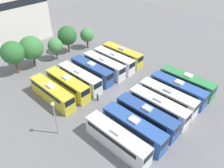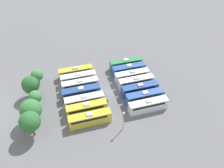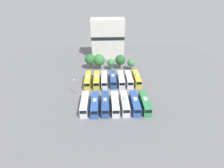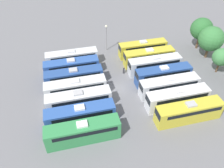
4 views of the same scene
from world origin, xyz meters
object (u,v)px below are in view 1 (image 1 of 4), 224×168
(bus_13, at_px, (122,55))
(tree_3, at_px, (67,36))
(bus_5, at_px, (178,89))
(depot_building, at_px, (10,5))
(bus_8, at_px, (67,84))
(tree_2, at_px, (55,46))
(bus_6, at_px, (186,82))
(bus_2, at_px, (146,116))
(bus_7, at_px, (52,93))
(light_pole, at_px, (54,113))
(bus_11, at_px, (104,65))
(tree_4, at_px, (87,35))
(tree_0, at_px, (13,53))
(bus_10, at_px, (92,70))
(bus_1, at_px, (133,128))
(bus_0, at_px, (117,139))
(bus_4, at_px, (167,97))
(tree_1, at_px, (31,48))
(bus_3, at_px, (158,106))
(bus_12, at_px, (114,60))
(worker_person, at_px, (98,97))
(bus_9, at_px, (79,78))

(bus_13, distance_m, tree_3, 15.34)
(bus_5, bearing_deg, depot_building, 99.63)
(bus_8, relative_size, depot_building, 0.54)
(tree_2, bearing_deg, bus_6, -70.91)
(bus_2, height_order, bus_5, same)
(bus_7, bearing_deg, light_pole, -119.28)
(bus_11, xyz_separation_m, tree_4, (5.99, 12.36, 1.90))
(bus_2, xyz_separation_m, bus_7, (-7.09, 16.87, 0.00))
(bus_13, bearing_deg, tree_0, 145.99)
(bus_10, relative_size, tree_2, 2.00)
(bus_13, xyz_separation_m, tree_2, (-10.61, 12.80, 1.89))
(bus_1, xyz_separation_m, tree_2, (6.65, 30.17, 1.89))
(bus_0, bearing_deg, bus_4, -1.05)
(tree_1, xyz_separation_m, depot_building, (4.67, 16.58, 5.76))
(tree_3, bearing_deg, bus_3, -98.05)
(bus_12, bearing_deg, bus_10, 177.13)
(bus_5, relative_size, worker_person, 6.81)
(bus_11, height_order, bus_13, same)
(bus_3, bearing_deg, tree_1, 100.82)
(bus_6, bearing_deg, light_pole, 159.66)
(bus_10, xyz_separation_m, worker_person, (-4.71, -6.78, -1.10))
(bus_3, distance_m, bus_4, 3.33)
(bus_11, distance_m, tree_2, 13.79)
(bus_6, relative_size, light_pole, 1.72)
(bus_8, bearing_deg, bus_2, -78.68)
(bus_3, distance_m, tree_4, 30.95)
(bus_11, height_order, tree_1, tree_1)
(worker_person, bearing_deg, bus_1, -102.22)
(bus_10, height_order, tree_3, tree_3)
(light_pole, height_order, tree_4, light_pole)
(bus_4, xyz_separation_m, bus_5, (3.50, -0.18, 0.00))
(bus_12, relative_size, depot_building, 0.54)
(bus_0, xyz_separation_m, bus_3, (10.33, -0.40, 0.00))
(bus_8, bearing_deg, bus_10, 2.78)
(bus_12, distance_m, tree_4, 12.76)
(bus_12, height_order, tree_1, tree_1)
(worker_person, bearing_deg, depot_building, 84.91)
(tree_0, relative_size, tree_1, 1.02)
(tree_1, bearing_deg, depot_building, 74.26)
(bus_12, bearing_deg, tree_1, 132.40)
(bus_5, distance_m, bus_7, 24.24)
(bus_12, xyz_separation_m, depot_building, (-8.22, 30.70, 8.72))
(light_pole, bearing_deg, tree_0, 78.34)
(bus_6, height_order, tree_0, tree_0)
(bus_0, height_order, depot_building, depot_building)
(bus_13, xyz_separation_m, tree_4, (-0.82, 12.04, 1.90))
(bus_5, xyz_separation_m, bus_8, (-13.60, 17.07, 0.00))
(bus_0, xyz_separation_m, bus_12, (17.27, 16.63, 0.00))
(bus_2, height_order, light_pole, light_pole)
(bus_10, bearing_deg, bus_9, -175.50)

